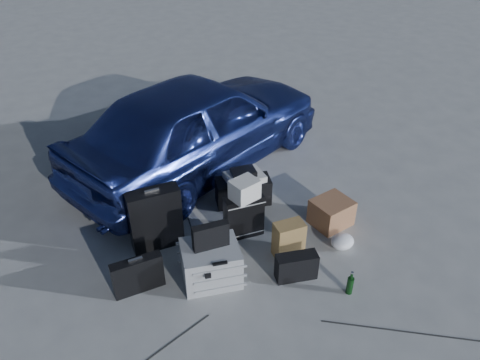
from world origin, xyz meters
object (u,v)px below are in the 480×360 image
(car, at_px, (199,123))
(cardboard_box, at_px, (331,212))
(pelican_case, at_px, (211,263))
(green_bottle, at_px, (350,283))
(duffel_bag, at_px, (243,191))
(suitcase_right, at_px, (244,216))
(briefcase, at_px, (138,275))
(suitcase_left, at_px, (155,219))

(car, distance_m, cardboard_box, 2.11)
(pelican_case, xyz_separation_m, green_bottle, (1.13, -0.76, -0.07))
(pelican_case, xyz_separation_m, duffel_bag, (0.86, 1.02, -0.04))
(suitcase_right, bearing_deg, cardboard_box, -9.23)
(briefcase, bearing_deg, cardboard_box, 0.92)
(suitcase_right, relative_size, cardboard_box, 1.23)
(suitcase_right, bearing_deg, suitcase_left, 169.82)
(briefcase, bearing_deg, pelican_case, -13.78)
(green_bottle, bearing_deg, cardboard_box, 64.83)
(suitcase_left, height_order, green_bottle, suitcase_left)
(briefcase, relative_size, cardboard_box, 1.18)
(car, bearing_deg, briefcase, 120.61)
(briefcase, bearing_deg, green_bottle, -27.02)
(briefcase, distance_m, duffel_bag, 1.77)
(briefcase, distance_m, cardboard_box, 2.28)
(pelican_case, relative_size, green_bottle, 2.13)
(pelican_case, distance_m, cardboard_box, 1.60)
(car, height_order, green_bottle, car)
(car, height_order, cardboard_box, car)
(suitcase_left, xyz_separation_m, duffel_bag, (1.19, 0.30, -0.19))
(duffel_bag, bearing_deg, pelican_case, -115.42)
(green_bottle, bearing_deg, duffel_bag, 98.80)
(suitcase_right, distance_m, green_bottle, 1.35)
(cardboard_box, xyz_separation_m, green_bottle, (-0.45, -0.97, -0.03))
(suitcase_left, bearing_deg, duffel_bag, 16.02)
(suitcase_right, bearing_deg, duffel_bag, 69.94)
(duffel_bag, xyz_separation_m, cardboard_box, (0.73, -0.82, -0.01))
(pelican_case, height_order, cardboard_box, pelican_case)
(briefcase, relative_size, green_bottle, 1.89)
(suitcase_right, bearing_deg, pelican_case, -136.39)
(pelican_case, bearing_deg, car, 83.03)
(suitcase_left, xyz_separation_m, cardboard_box, (1.92, -0.52, -0.20))
(car, bearing_deg, suitcase_right, 152.97)
(suitcase_right, xyz_separation_m, green_bottle, (0.54, -1.23, -0.13))
(suitcase_right, bearing_deg, green_bottle, -60.78)
(car, distance_m, suitcase_right, 1.64)
(duffel_bag, relative_size, cardboard_box, 1.57)
(cardboard_box, bearing_deg, suitcase_left, 164.85)
(briefcase, xyz_separation_m, suitcase_right, (1.28, 0.30, 0.07))
(pelican_case, distance_m, briefcase, 0.71)
(car, distance_m, suitcase_left, 1.72)
(suitcase_right, xyz_separation_m, cardboard_box, (1.00, -0.26, -0.10))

